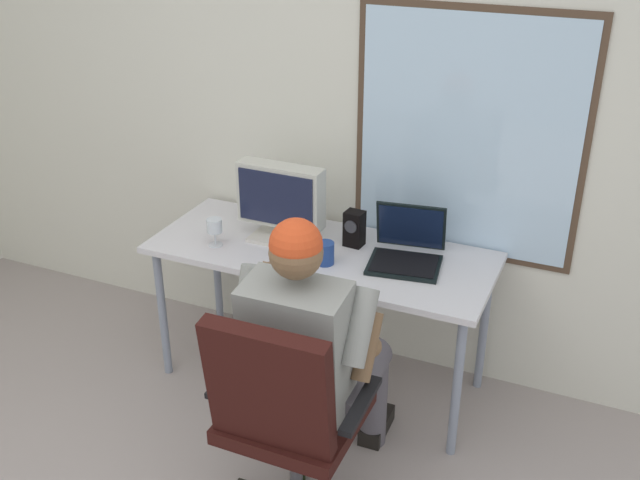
% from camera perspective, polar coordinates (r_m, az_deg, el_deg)
% --- Properties ---
extents(wall_rear, '(5.09, 0.08, 2.78)m').
position_cam_1_polar(wall_rear, '(3.52, 3.21, 11.23)').
color(wall_rear, silver).
rests_on(wall_rear, ground).
extents(desk, '(1.60, 0.64, 0.73)m').
position_cam_1_polar(desk, '(3.47, 0.07, -1.70)').
color(desk, gray).
rests_on(desk, ground).
extents(office_chair, '(0.58, 0.55, 0.98)m').
position_cam_1_polar(office_chair, '(2.75, -2.83, -12.81)').
color(office_chair, black).
rests_on(office_chair, ground).
extents(person_seated, '(0.54, 0.76, 1.26)m').
position_cam_1_polar(person_seated, '(2.88, -0.65, -8.27)').
color(person_seated, '#514D55').
rests_on(person_seated, ground).
extents(crt_monitor, '(0.42, 0.22, 0.37)m').
position_cam_1_polar(crt_monitor, '(3.46, -3.04, 3.19)').
color(crt_monitor, beige).
rests_on(crt_monitor, desk).
extents(laptop, '(0.36, 0.36, 0.25)m').
position_cam_1_polar(laptop, '(3.35, 6.71, -0.53)').
color(laptop, black).
rests_on(laptop, desk).
extents(wine_glass, '(0.07, 0.07, 0.13)m').
position_cam_1_polar(wine_glass, '(3.48, -8.10, 0.97)').
color(wine_glass, silver).
rests_on(wine_glass, desk).
extents(desk_speaker, '(0.09, 0.09, 0.17)m').
position_cam_1_polar(desk_speaker, '(3.45, 2.65, 0.88)').
color(desk_speaker, black).
rests_on(desk_speaker, desk).
extents(coffee_mug, '(0.08, 0.08, 0.10)m').
position_cam_1_polar(coffee_mug, '(3.30, 0.37, -1.01)').
color(coffee_mug, navy).
rests_on(coffee_mug, desk).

